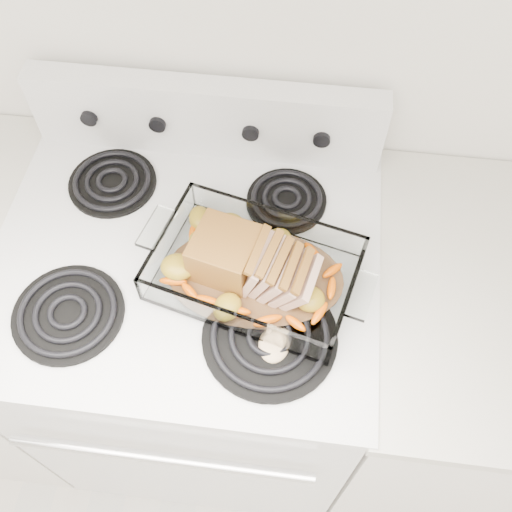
# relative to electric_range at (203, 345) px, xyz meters

# --- Properties ---
(electric_range) EXTENTS (0.78, 0.70, 1.12)m
(electric_range) POSITION_rel_electric_range_xyz_m (0.00, 0.00, 0.00)
(electric_range) COLOR silver
(electric_range) RESTS_ON ground
(counter_right) EXTENTS (0.58, 0.68, 0.93)m
(counter_right) POSITION_rel_electric_range_xyz_m (0.66, -0.00, -0.02)
(counter_right) COLOR white
(counter_right) RESTS_ON ground
(baking_dish) EXTENTS (0.37, 0.24, 0.07)m
(baking_dish) POSITION_rel_electric_range_xyz_m (0.15, -0.04, 0.48)
(baking_dish) COLOR white
(baking_dish) RESTS_ON electric_range
(pork_roast) EXTENTS (0.24, 0.11, 0.09)m
(pork_roast) POSITION_rel_electric_range_xyz_m (0.12, -0.04, 0.51)
(pork_roast) COLOR brown
(pork_roast) RESTS_ON baking_dish
(roast_vegetables) EXTENTS (0.32, 0.17, 0.04)m
(roast_vegetables) POSITION_rel_electric_range_xyz_m (0.14, -0.01, 0.49)
(roast_vegetables) COLOR #E04F04
(roast_vegetables) RESTS_ON baking_dish
(wooden_spoon) EXTENTS (0.06, 0.26, 0.02)m
(wooden_spoon) POSITION_rel_electric_range_xyz_m (0.20, -0.12, 0.46)
(wooden_spoon) COLOR #DEB98A
(wooden_spoon) RESTS_ON electric_range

